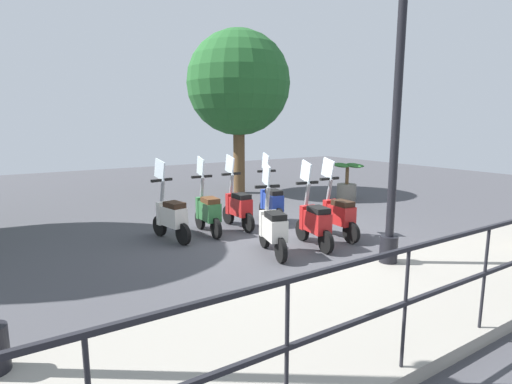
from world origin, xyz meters
TOP-DOWN VIEW (x-y plane):
  - ground_plane at (0.00, 0.00)m, footprint 28.00×28.00m
  - promenade_walkway at (-3.15, 0.00)m, footprint 2.20×20.00m
  - lamp_post_near at (-2.40, -0.18)m, footprint 0.26×0.90m
  - tree_distant at (4.73, -1.77)m, footprint 3.18×3.18m
  - potted_palm at (2.10, -3.87)m, footprint 1.06×0.66m
  - scooter_near_0 at (-0.68, -0.81)m, footprint 1.23×0.44m
  - scooter_near_1 at (-0.86, -0.06)m, footprint 1.22×0.48m
  - scooter_near_2 at (-0.82, 0.83)m, footprint 1.21×0.53m
  - scooter_far_0 at (1.03, -0.44)m, footprint 1.22×0.48m
  - scooter_far_1 at (1.01, 0.44)m, footprint 1.23×0.44m
  - scooter_far_2 at (0.95, 1.17)m, footprint 1.23×0.44m
  - scooter_far_3 at (0.91, 1.96)m, footprint 1.22×0.48m

SIDE VIEW (x-z plane):
  - ground_plane at x=0.00m, z-range 0.00..0.00m
  - promenade_walkway at x=-3.15m, z-range 0.00..0.15m
  - potted_palm at x=2.10m, z-range -0.08..0.97m
  - scooter_near_0 at x=-0.68m, z-range -0.29..1.25m
  - scooter_near_1 at x=-0.86m, z-range -0.29..1.25m
  - scooter_near_2 at x=-0.82m, z-range -0.29..1.25m
  - scooter_far_0 at x=1.03m, z-range -0.29..1.25m
  - scooter_far_1 at x=1.01m, z-range -0.29..1.25m
  - scooter_far_2 at x=0.95m, z-range -0.29..1.25m
  - scooter_far_3 at x=0.91m, z-range -0.29..1.25m
  - lamp_post_near at x=-2.40m, z-range -0.10..4.43m
  - tree_distant at x=4.73m, z-range 0.89..5.89m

